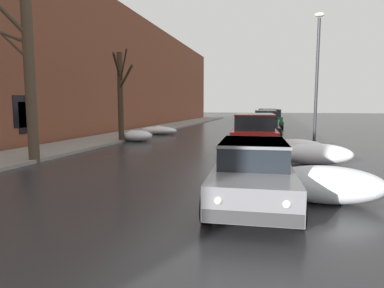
{
  "coord_description": "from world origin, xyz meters",
  "views": [
    {
      "loc": [
        3.6,
        1.13,
        2.21
      ],
      "look_at": [
        1.0,
        11.43,
        0.96
      ],
      "focal_mm": 31.1,
      "sensor_mm": 36.0,
      "label": 1
    }
  ],
  "objects_px": {
    "sedan_grey_approaching_near_lane": "(253,171)",
    "street_lamp_post": "(317,76)",
    "suv_silver_parked_far_down_block": "(265,121)",
    "suv_green_queued_behind_truck": "(271,118)",
    "suv_red_parked_kerbside_close": "(254,132)",
    "bare_tree_second_along_sidewalk": "(28,66)",
    "bare_tree_mid_block": "(121,94)",
    "suv_white_at_far_intersection": "(267,116)",
    "sedan_black_parked_kerbside_mid": "(265,128)"
  },
  "relations": [
    {
      "from": "sedan_black_parked_kerbside_mid",
      "to": "bare_tree_mid_block",
      "type": "bearing_deg",
      "value": -158.61
    },
    {
      "from": "bare_tree_second_along_sidewalk",
      "to": "sedan_black_parked_kerbside_mid",
      "type": "height_order",
      "value": "bare_tree_second_along_sidewalk"
    },
    {
      "from": "suv_red_parked_kerbside_close",
      "to": "suv_white_at_far_intersection",
      "type": "distance_m",
      "value": 23.75
    },
    {
      "from": "bare_tree_second_along_sidewalk",
      "to": "suv_white_at_far_intersection",
      "type": "relative_size",
      "value": 1.47
    },
    {
      "from": "suv_white_at_far_intersection",
      "to": "suv_red_parked_kerbside_close",
      "type": "bearing_deg",
      "value": -89.84
    },
    {
      "from": "bare_tree_mid_block",
      "to": "suv_green_queued_behind_truck",
      "type": "relative_size",
      "value": 1.19
    },
    {
      "from": "suv_red_parked_kerbside_close",
      "to": "street_lamp_post",
      "type": "xyz_separation_m",
      "value": [
        2.74,
        1.54,
        2.59
      ]
    },
    {
      "from": "bare_tree_second_along_sidewalk",
      "to": "sedan_grey_approaching_near_lane",
      "type": "relative_size",
      "value": 1.61
    },
    {
      "from": "street_lamp_post",
      "to": "sedan_black_parked_kerbside_mid",
      "type": "bearing_deg",
      "value": 118.65
    },
    {
      "from": "sedan_grey_approaching_near_lane",
      "to": "suv_white_at_far_intersection",
      "type": "distance_m",
      "value": 31.71
    },
    {
      "from": "sedan_black_parked_kerbside_mid",
      "to": "suv_silver_parked_far_down_block",
      "type": "xyz_separation_m",
      "value": [
        -0.18,
        5.46,
        0.24
      ]
    },
    {
      "from": "suv_silver_parked_far_down_block",
      "to": "street_lamp_post",
      "type": "height_order",
      "value": "street_lamp_post"
    },
    {
      "from": "suv_green_queued_behind_truck",
      "to": "suv_red_parked_kerbside_close",
      "type": "bearing_deg",
      "value": -91.68
    },
    {
      "from": "bare_tree_second_along_sidewalk",
      "to": "bare_tree_mid_block",
      "type": "height_order",
      "value": "bare_tree_second_along_sidewalk"
    },
    {
      "from": "bare_tree_mid_block",
      "to": "sedan_black_parked_kerbside_mid",
      "type": "distance_m",
      "value": 9.1
    },
    {
      "from": "bare_tree_second_along_sidewalk",
      "to": "suv_green_queued_behind_truck",
      "type": "distance_m",
      "value": 23.66
    },
    {
      "from": "sedan_grey_approaching_near_lane",
      "to": "bare_tree_mid_block",
      "type": "bearing_deg",
      "value": 128.04
    },
    {
      "from": "suv_green_queued_behind_truck",
      "to": "street_lamp_post",
      "type": "height_order",
      "value": "street_lamp_post"
    },
    {
      "from": "sedan_black_parked_kerbside_mid",
      "to": "suv_white_at_far_intersection",
      "type": "xyz_separation_m",
      "value": [
        -0.33,
        17.66,
        0.24
      ]
    },
    {
      "from": "sedan_black_parked_kerbside_mid",
      "to": "suv_silver_parked_far_down_block",
      "type": "relative_size",
      "value": 0.87
    },
    {
      "from": "sedan_black_parked_kerbside_mid",
      "to": "suv_green_queued_behind_truck",
      "type": "distance_m",
      "value": 11.26
    },
    {
      "from": "bare_tree_mid_block",
      "to": "sedan_grey_approaching_near_lane",
      "type": "relative_size",
      "value": 1.21
    },
    {
      "from": "bare_tree_mid_block",
      "to": "sedan_grey_approaching_near_lane",
      "type": "height_order",
      "value": "bare_tree_mid_block"
    },
    {
      "from": "bare_tree_mid_block",
      "to": "street_lamp_post",
      "type": "height_order",
      "value": "street_lamp_post"
    },
    {
      "from": "suv_silver_parked_far_down_block",
      "to": "sedan_black_parked_kerbside_mid",
      "type": "bearing_deg",
      "value": -88.1
    },
    {
      "from": "suv_silver_parked_far_down_block",
      "to": "suv_white_at_far_intersection",
      "type": "distance_m",
      "value": 12.19
    },
    {
      "from": "sedan_grey_approaching_near_lane",
      "to": "suv_white_at_far_intersection",
      "type": "height_order",
      "value": "suv_white_at_far_intersection"
    },
    {
      "from": "suv_green_queued_behind_truck",
      "to": "street_lamp_post",
      "type": "xyz_separation_m",
      "value": [
        2.23,
        -15.8,
        2.59
      ]
    },
    {
      "from": "suv_silver_parked_far_down_block",
      "to": "suv_green_queued_behind_truck",
      "type": "relative_size",
      "value": 1.11
    },
    {
      "from": "bare_tree_second_along_sidewalk",
      "to": "sedan_black_parked_kerbside_mid",
      "type": "distance_m",
      "value": 13.83
    },
    {
      "from": "bare_tree_second_along_sidewalk",
      "to": "suv_white_at_far_intersection",
      "type": "distance_m",
      "value": 29.52
    },
    {
      "from": "suv_red_parked_kerbside_close",
      "to": "bare_tree_second_along_sidewalk",
      "type": "bearing_deg",
      "value": -150.8
    },
    {
      "from": "bare_tree_mid_block",
      "to": "street_lamp_post",
      "type": "distance_m",
      "value": 10.84
    },
    {
      "from": "suv_red_parked_kerbside_close",
      "to": "suv_green_queued_behind_truck",
      "type": "xyz_separation_m",
      "value": [
        0.51,
        17.35,
        -0.0
      ]
    },
    {
      "from": "sedan_grey_approaching_near_lane",
      "to": "suv_green_queued_behind_truck",
      "type": "height_order",
      "value": "suv_green_queued_behind_truck"
    },
    {
      "from": "bare_tree_mid_block",
      "to": "suv_silver_parked_far_down_block",
      "type": "height_order",
      "value": "bare_tree_mid_block"
    },
    {
      "from": "suv_silver_parked_far_down_block",
      "to": "sedan_grey_approaching_near_lane",
      "type": "bearing_deg",
      "value": -88.84
    },
    {
      "from": "sedan_grey_approaching_near_lane",
      "to": "street_lamp_post",
      "type": "bearing_deg",
      "value": 76.55
    },
    {
      "from": "sedan_grey_approaching_near_lane",
      "to": "suv_green_queued_behind_truck",
      "type": "distance_m",
      "value": 25.3
    },
    {
      "from": "bare_tree_second_along_sidewalk",
      "to": "suv_green_queued_behind_truck",
      "type": "height_order",
      "value": "bare_tree_second_along_sidewalk"
    },
    {
      "from": "bare_tree_mid_block",
      "to": "suv_white_at_far_intersection",
      "type": "bearing_deg",
      "value": 69.22
    },
    {
      "from": "sedan_grey_approaching_near_lane",
      "to": "suv_white_at_far_intersection",
      "type": "bearing_deg",
      "value": 90.97
    },
    {
      "from": "suv_green_queued_behind_truck",
      "to": "suv_white_at_far_intersection",
      "type": "distance_m",
      "value": 6.43
    },
    {
      "from": "suv_red_parked_kerbside_close",
      "to": "suv_white_at_far_intersection",
      "type": "bearing_deg",
      "value": 90.16
    },
    {
      "from": "suv_white_at_far_intersection",
      "to": "street_lamp_post",
      "type": "bearing_deg",
      "value": -82.79
    },
    {
      "from": "suv_silver_parked_far_down_block",
      "to": "suv_green_queued_behind_truck",
      "type": "xyz_separation_m",
      "value": [
        0.43,
        5.79,
        -0.0
      ]
    },
    {
      "from": "bare_tree_mid_block",
      "to": "suv_silver_parked_far_down_block",
      "type": "xyz_separation_m",
      "value": [
        8.07,
        8.69,
        -1.86
      ]
    },
    {
      "from": "street_lamp_post",
      "to": "bare_tree_second_along_sidewalk",
      "type": "bearing_deg",
      "value": -150.75
    },
    {
      "from": "bare_tree_second_along_sidewalk",
      "to": "sedan_black_parked_kerbside_mid",
      "type": "relative_size",
      "value": 1.64
    },
    {
      "from": "suv_silver_parked_far_down_block",
      "to": "street_lamp_post",
      "type": "distance_m",
      "value": 10.68
    }
  ]
}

